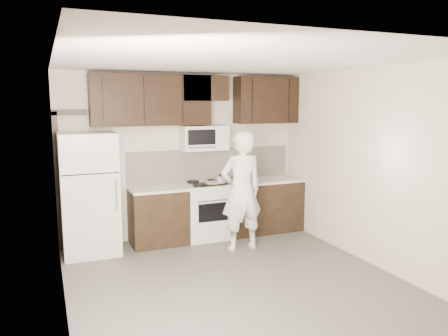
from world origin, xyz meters
TOP-DOWN VIEW (x-y plane):
  - floor at (0.00, 0.00)m, footprint 4.50×4.50m
  - back_wall at (0.00, 2.25)m, footprint 4.00×0.00m
  - ceiling at (0.00, 0.00)m, footprint 4.50×4.50m
  - counter_run at (0.60, 1.94)m, footprint 2.95×0.64m
  - stove at (0.30, 1.94)m, footprint 0.76×0.66m
  - backsplash at (0.50, 2.24)m, footprint 2.90×0.02m
  - upper_cabinets at (0.21, 2.08)m, footprint 3.48×0.35m
  - microwave at (0.30, 2.06)m, footprint 0.76×0.42m
  - refrigerator at (-1.55, 1.89)m, footprint 0.80×0.76m
  - door_trim at (-1.92, 2.21)m, footprint 0.50×0.08m
  - saucepan at (0.48, 1.79)m, footprint 0.32×0.19m
  - baking_tray at (0.39, 1.85)m, footprint 0.42×0.34m
  - pizza at (0.39, 1.85)m, footprint 0.29×0.29m
  - person at (0.59, 1.19)m, footprint 0.67×0.45m

SIDE VIEW (x-z plane):
  - floor at x=0.00m, z-range 0.00..0.00m
  - counter_run at x=0.60m, z-range 0.00..0.91m
  - stove at x=0.30m, z-range -0.01..0.93m
  - refrigerator at x=-1.55m, z-range 0.00..1.80m
  - person at x=0.59m, z-range 0.00..1.81m
  - baking_tray at x=0.39m, z-range 0.91..0.93m
  - pizza at x=0.39m, z-range 0.93..0.95m
  - saucepan at x=0.48m, z-range 0.89..1.07m
  - backsplash at x=0.50m, z-range 0.91..1.45m
  - door_trim at x=-1.92m, z-range 0.19..2.31m
  - back_wall at x=0.00m, z-range -0.65..3.35m
  - microwave at x=0.30m, z-range 1.45..1.85m
  - upper_cabinets at x=0.21m, z-range 1.89..2.67m
  - ceiling at x=0.00m, z-range 2.70..2.70m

